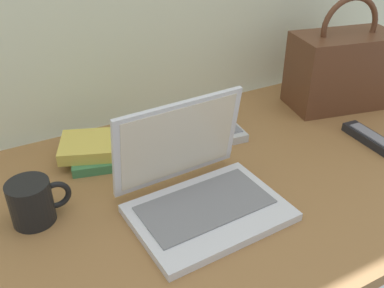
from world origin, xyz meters
TOP-DOWN VIEW (x-y plane):
  - desk at (0.00, 0.00)m, footprint 1.60×0.76m
  - laptop at (-0.03, -0.05)m, footprint 0.32×0.27m
  - coffee_mug at (-0.34, 0.06)m, footprint 0.12×0.09m
  - remote_control_near at (0.20, 0.19)m, footprint 0.06×0.16m
  - remote_control_far at (0.50, -0.04)m, footprint 0.06×0.16m
  - handbag at (0.59, 0.17)m, footprint 0.33×0.22m
  - book_stack at (-0.14, 0.22)m, footprint 0.24×0.19m

SIDE VIEW (x-z plane):
  - desk at x=0.00m, z-range 0.00..0.03m
  - remote_control_near at x=0.20m, z-range 0.03..0.05m
  - remote_control_far at x=0.50m, z-range 0.03..0.05m
  - book_stack at x=-0.14m, z-range 0.03..0.08m
  - laptop at x=-0.03m, z-range -0.03..0.18m
  - coffee_mug at x=-0.34m, z-range 0.03..0.12m
  - handbag at x=0.59m, z-range -0.02..0.31m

